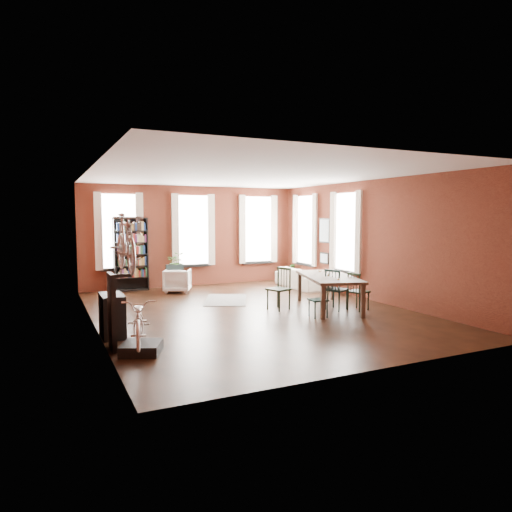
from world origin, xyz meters
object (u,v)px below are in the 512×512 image
dining_chair_b (279,289)px  bicycle_floor (139,299)px  bookshelf (131,254)px  plant_stand (175,281)px  dining_table (328,292)px  dining_chair_d (336,289)px  white_armchair (177,279)px  console_table (112,315)px  cream_sofa (302,275)px  bike_trainer (141,348)px  dining_chair_a (318,300)px  dining_chair_c (358,291)px

dining_chair_b → bicycle_floor: (-3.72, -2.16, 0.42)m
bookshelf → plant_stand: size_ratio=3.83×
dining_table → dining_chair_d: dining_chair_d is taller
dining_table → dining_chair_b: (-1.14, 0.43, 0.09)m
dining_chair_b → white_armchair: size_ratio=1.32×
bookshelf → console_table: (-1.28, -5.20, -0.70)m
cream_sofa → plant_stand: bearing=72.1°
dining_chair_d → bike_trainer: size_ratio=1.60×
dining_chair_a → dining_chair_c: size_ratio=0.88×
dining_chair_c → cream_sofa: bearing=-24.0°
dining_table → bookshelf: (-3.83, 4.80, 0.69)m
dining_chair_c → plant_stand: dining_chair_c is taller
dining_chair_b → dining_table: bearing=48.4°
dining_chair_c → white_armchair: (-3.21, 4.36, -0.07)m
dining_table → console_table: 5.13m
dining_chair_d → bookshelf: size_ratio=0.45×
dining_chair_d → console_table: bearing=67.8°
white_armchair → bike_trainer: bearing=93.2°
dining_table → dining_chair_b: 1.22m
bookshelf → dining_table: bearing=-51.4°
cream_sofa → bike_trainer: (-5.96, -4.82, -0.32)m
dining_table → dining_chair_d: 0.23m
dining_table → dining_chair_a: 1.02m
cream_sofa → bicycle_floor: 7.70m
dining_chair_c → plant_stand: size_ratio=1.58×
dining_chair_b → dining_chair_c: dining_chair_b is taller
dining_chair_b → dining_chair_d: size_ratio=1.01×
dining_table → cream_sofa: cream_sofa is taller
dining_chair_d → plant_stand: 5.25m
bike_trainer → dining_table: bearing=19.6°
dining_chair_c → bicycle_floor: bicycle_floor is taller
bookshelf → console_table: bookshelf is taller
bike_trainer → plant_stand: 6.43m
dining_table → dining_chair_b: dining_chair_b is taller
console_table → plant_stand: 5.33m
console_table → bicycle_floor: (0.25, -1.33, 0.52)m
bookshelf → white_armchair: bookshelf is taller
white_armchair → bike_trainer: white_armchair is taller
dining_chair_a → dining_chair_c: 1.32m
dining_chair_b → bike_trainer: (-3.70, -2.15, -0.41)m
dining_chair_a → plant_stand: (-1.87, 5.00, -0.11)m
dining_chair_a → dining_chair_d: (0.85, 0.51, 0.09)m
bookshelf → plant_stand: 1.55m
dining_chair_a → dining_chair_b: (-0.39, 1.13, 0.10)m
dining_chair_a → dining_chair_b: 1.20m
dining_chair_a → console_table: console_table is taller
dining_chair_d → bicycle_floor: (-4.96, -1.55, 0.42)m
plant_stand → bookshelf: bearing=158.0°
dining_chair_a → cream_sofa: 4.23m
dining_chair_d → console_table: dining_chair_d is taller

